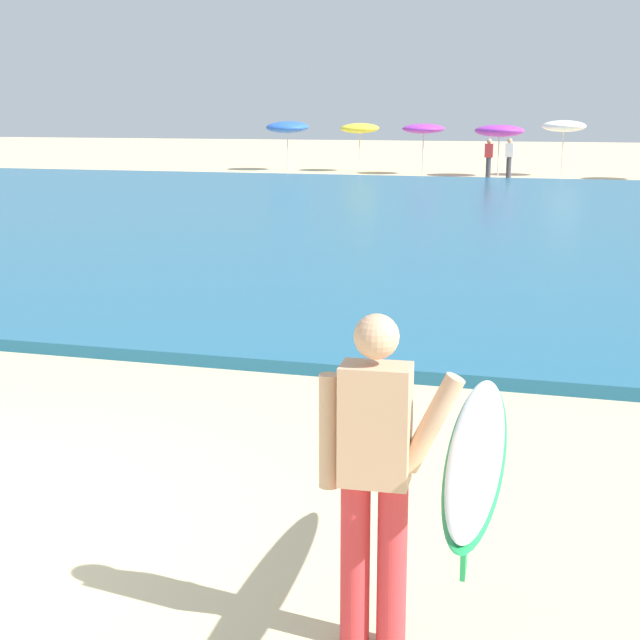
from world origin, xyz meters
name	(u,v)px	position (x,y,z in m)	size (l,w,h in m)	color
sea	(413,218)	(0.00, 18.38, 0.07)	(120.00, 28.00, 0.14)	#1E6084
surfer_with_board	(420,458)	(3.47, -0.26, 1.02)	(0.99, 2.52, 1.73)	red
beach_umbrella_0	(287,127)	(-9.16, 36.52, 1.93)	(1.93, 1.96, 2.23)	beige
beach_umbrella_1	(360,128)	(-5.85, 36.70, 1.89)	(1.73, 1.74, 2.13)	beige
beach_umbrella_2	(423,129)	(-2.78, 35.49, 1.91)	(1.79, 1.80, 2.14)	beige
beach_umbrella_3	(499,131)	(0.43, 35.09, 1.84)	(2.01, 2.02, 2.12)	beige
beach_umbrella_4	(564,126)	(2.95, 36.08, 2.03)	(1.80, 1.80, 2.27)	beige
beachgoer_near_row_left	(509,157)	(0.95, 34.16, 0.84)	(0.32, 0.20, 1.58)	#383842
beachgoer_near_row_mid	(489,157)	(0.20, 33.53, 0.84)	(0.32, 0.20, 1.58)	#383842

